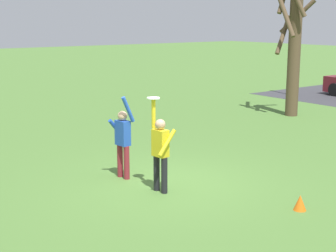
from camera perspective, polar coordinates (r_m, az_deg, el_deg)
ground_plane at (r=11.90m, az=-0.12°, el=-6.54°), size 120.00×120.00×0.00m
person_catcher at (r=11.10m, az=-0.87°, el=-2.62°), size 0.56×0.49×2.08m
person_defender at (r=12.13m, az=-5.12°, el=-1.42°), size 0.57×0.49×2.04m
frisbee_disc at (r=11.04m, az=-1.66°, el=3.18°), size 0.28×0.28×0.02m
bare_tree_tall at (r=20.63m, az=13.95°, el=8.56°), size 1.59×1.73×5.85m
lamppost_by_lot at (r=26.07m, az=14.54°, el=8.91°), size 0.28×0.28×4.26m
field_cone_orange at (r=10.60m, az=14.70°, el=-8.38°), size 0.26×0.26×0.32m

